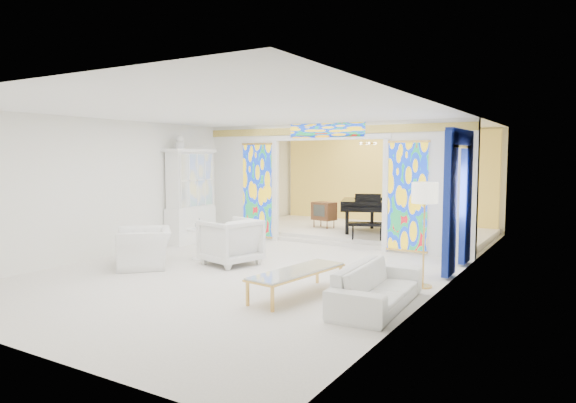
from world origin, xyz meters
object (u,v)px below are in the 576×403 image
Objects in this scene: sofa at (377,286)px; tv_console at (324,211)px; china_cabinet at (190,197)px; coffee_table at (297,272)px; armchair_right at (231,241)px; armchair_left at (144,248)px; grand_piano at (373,205)px.

sofa is 7.10m from tv_console.
tv_console is (2.27, 3.02, -0.52)m from china_cabinet.
tv_console is at bearing 53.01° from china_cabinet.
china_cabinet is 1.40× the size of coffee_table.
armchair_right is 1.43× the size of tv_console.
sofa is (6.17, -2.90, -0.86)m from china_cabinet.
armchair_right is 4.66m from tv_console.
armchair_right is at bearing -32.98° from china_cabinet.
armchair_left is 1.13× the size of armchair_right.
grand_piano is at bearing 40.12° from china_cabinet.
sofa is at bearing -43.69° from tv_console.
sofa is (4.97, -0.20, -0.07)m from armchair_left.
armchair_left is 0.56× the size of sofa.
armchair_right reaches higher than tv_console.
china_cabinet reaches higher than grand_piano.
armchair_left is 5.83m from tv_console.
armchair_right is 2.74m from coffee_table.
sofa is 1.29m from coffee_table.
sofa is 1.08× the size of coffee_table.
tv_console is at bearing -161.94° from armchair_right.
sofa is at bearing -25.22° from china_cabinet.
armchair_right is at bearing -124.86° from grand_piano.
coffee_table is at bearing -53.64° from tv_console.
china_cabinet reaches higher than coffee_table.
tv_console reaches higher than armchair_left.
sofa is 6.54m from grand_piano.
armchair_right is at bearing -73.98° from tv_console.
armchair_right is 3.86m from sofa.
armchair_right is 0.35× the size of grand_piano.
armchair_right is 0.53× the size of coffee_table.
china_cabinet is 6.87m from sofa.
coffee_table is (-1.28, -0.11, 0.08)m from sofa.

